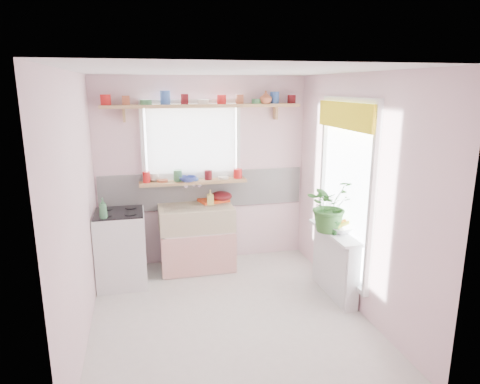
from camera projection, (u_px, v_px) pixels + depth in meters
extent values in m
plane|color=silver|center=(228.00, 315.00, 4.53)|extent=(3.20, 3.20, 0.00)
plane|color=white|center=(226.00, 71.00, 3.93)|extent=(3.20, 3.20, 0.00)
plane|color=#F8D0D4|center=(203.00, 171.00, 5.74)|extent=(2.80, 0.00, 2.80)
plane|color=#F8D0D4|center=(278.00, 266.00, 2.72)|extent=(2.80, 0.00, 2.80)
plane|color=#F8D0D4|center=(78.00, 211.00, 3.91)|extent=(0.00, 3.20, 3.20)
plane|color=#F8D0D4|center=(356.00, 194.00, 4.54)|extent=(0.00, 3.20, 3.20)
cube|color=white|center=(204.00, 190.00, 5.78)|extent=(2.74, 0.03, 0.50)
cube|color=pink|center=(204.00, 204.00, 5.83)|extent=(2.74, 0.02, 0.12)
cube|color=white|center=(191.00, 142.00, 5.60)|extent=(1.20, 0.01, 1.00)
cube|color=white|center=(192.00, 143.00, 5.54)|extent=(1.15, 0.02, 0.95)
cube|color=white|center=(347.00, 189.00, 4.73)|extent=(0.01, 1.10, 1.90)
cube|color=yellow|center=(344.00, 116.00, 4.52)|extent=(0.03, 1.20, 0.28)
cube|color=white|center=(197.00, 248.00, 5.66)|extent=(0.85, 0.55, 0.55)
cube|color=#DF5241|center=(200.00, 256.00, 5.39)|extent=(0.95, 0.02, 0.53)
cube|color=beige|center=(196.00, 218.00, 5.55)|extent=(0.95, 0.55, 0.30)
cylinder|color=silver|center=(193.00, 184.00, 5.69)|extent=(0.03, 0.22, 0.03)
cube|color=white|center=(121.00, 249.00, 5.17)|extent=(0.58, 0.58, 0.90)
cube|color=black|center=(119.00, 213.00, 5.06)|extent=(0.56, 0.56, 0.02)
cylinder|color=black|center=(105.00, 216.00, 4.89)|extent=(0.14, 0.14, 0.01)
cylinder|color=black|center=(131.00, 214.00, 4.95)|extent=(0.14, 0.14, 0.01)
cylinder|color=black|center=(107.00, 209.00, 5.15)|extent=(0.14, 0.14, 0.01)
cylinder|color=black|center=(131.00, 208.00, 5.22)|extent=(0.14, 0.14, 0.01)
cube|color=white|center=(335.00, 264.00, 4.92)|extent=(0.15, 0.90, 0.75)
cube|color=white|center=(334.00, 232.00, 4.82)|extent=(0.22, 0.95, 0.03)
cube|color=tan|center=(193.00, 182.00, 5.62)|extent=(1.40, 0.22, 0.04)
cube|color=tan|center=(203.00, 106.00, 5.41)|extent=(2.52, 0.24, 0.04)
cylinder|color=red|center=(106.00, 100.00, 5.12)|extent=(0.11, 0.11, 0.12)
cylinder|color=#A55133|center=(126.00, 100.00, 5.18)|extent=(0.11, 0.11, 0.12)
cylinder|color=#3F7F4C|center=(146.00, 102.00, 5.24)|extent=(0.11, 0.11, 0.06)
cylinder|color=#3359A5|center=(165.00, 100.00, 5.28)|extent=(0.11, 0.11, 0.12)
cylinder|color=#590F14|center=(184.00, 99.00, 5.33)|extent=(0.11, 0.11, 0.12)
cylinder|color=silver|center=(203.00, 102.00, 5.39)|extent=(0.11, 0.11, 0.06)
cylinder|color=red|center=(222.00, 99.00, 5.44)|extent=(0.11, 0.11, 0.12)
cylinder|color=#A55133|center=(240.00, 99.00, 5.49)|extent=(0.11, 0.11, 0.12)
cylinder|color=#3F7F4C|center=(257.00, 101.00, 5.55)|extent=(0.11, 0.11, 0.06)
cylinder|color=#3359A5|center=(275.00, 99.00, 5.60)|extent=(0.11, 0.11, 0.12)
cylinder|color=#590F14|center=(292.00, 99.00, 5.65)|extent=(0.11, 0.11, 0.12)
cylinder|color=red|center=(145.00, 178.00, 5.46)|extent=(0.11, 0.11, 0.12)
cylinder|color=#A55133|center=(161.00, 177.00, 5.51)|extent=(0.11, 0.11, 0.12)
cylinder|color=#3F7F4C|center=(177.00, 179.00, 5.56)|extent=(0.11, 0.11, 0.06)
cylinder|color=#3359A5|center=(193.00, 176.00, 5.60)|extent=(0.11, 0.11, 0.12)
cylinder|color=#590F14|center=(209.00, 175.00, 5.65)|extent=(0.11, 0.11, 0.12)
cylinder|color=silver|center=(224.00, 177.00, 5.70)|extent=(0.11, 0.11, 0.06)
cylinder|color=red|center=(239.00, 174.00, 5.74)|extent=(0.11, 0.11, 0.12)
cube|color=red|center=(213.00, 200.00, 5.76)|extent=(0.43, 0.37, 0.04)
ellipsoid|color=#530E13|center=(221.00, 196.00, 5.78)|extent=(0.38, 0.38, 0.13)
imported|color=#336829|center=(330.00, 205.00, 4.76)|extent=(0.68, 0.64, 0.60)
imported|color=white|center=(341.00, 229.00, 4.77)|extent=(0.41, 0.41, 0.08)
imported|color=#296829|center=(334.00, 225.00, 4.66)|extent=(0.14, 0.12, 0.23)
imported|color=#DCC961|center=(210.00, 197.00, 5.60)|extent=(0.10, 0.10, 0.19)
imported|color=beige|center=(154.00, 177.00, 5.54)|extent=(0.16, 0.16, 0.10)
imported|color=#3243A3|center=(188.00, 179.00, 5.53)|extent=(0.26, 0.26, 0.07)
imported|color=#A95634|center=(266.00, 97.00, 5.51)|extent=(0.19, 0.19, 0.17)
imported|color=#3A754A|center=(103.00, 208.00, 4.78)|extent=(0.10, 0.10, 0.24)
sphere|color=orange|center=(341.00, 224.00, 4.76)|extent=(0.08, 0.08, 0.08)
sphere|color=orange|center=(345.00, 222.00, 4.80)|extent=(0.08, 0.08, 0.08)
sphere|color=orange|center=(336.00, 223.00, 4.77)|extent=(0.08, 0.08, 0.08)
cylinder|color=yellow|center=(345.00, 224.00, 4.71)|extent=(0.18, 0.04, 0.10)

